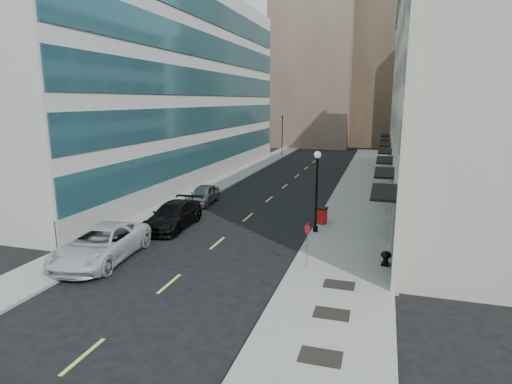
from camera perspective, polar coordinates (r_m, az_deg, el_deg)
The scene contains 21 objects.
ground at distance 19.11m, azimuth -14.39°, elevation -14.11°, with size 160.00×160.00×0.00m, color black.
sidewalk_right at distance 35.56m, azimuth 13.54°, elevation -1.62°, with size 5.00×80.00×0.15m, color gray.
sidewalk_left at distance 38.82m, azimuth -7.53°, elevation -0.24°, with size 3.00×80.00×0.15m, color gray.
building_right at distance 42.27m, azimuth 27.90°, elevation 11.67°, with size 15.30×46.50×18.25m.
building_left at distance 48.58m, azimuth -14.89°, elevation 13.71°, with size 16.14×46.00×20.00m.
skyline_tan_near at distance 83.78m, azimuth 7.91°, elevation 15.92°, with size 14.00×18.00×28.00m, color #92745F.
skyline_brown at distance 86.99m, azimuth 16.61°, elevation 17.39°, with size 12.00×16.00×34.00m, color brown.
skyline_tan_far at distance 95.44m, azimuth 2.71°, elevation 13.74°, with size 12.00×14.00×22.00m, color #92745F.
skyline_stone at distance 81.05m, azimuth 23.51°, elevation 12.35°, with size 10.00×14.00×20.00m, color beige.
grate_near at distance 15.06m, azimuth 8.59°, elevation -20.89°, with size 1.40×1.00×0.01m, color black.
grate_mid at distance 17.64m, azimuth 10.05°, elevation -15.68°, with size 1.40×1.00×0.01m, color black.
grate_far at distance 20.15m, azimuth 11.02°, elevation -12.03°, with size 1.40×1.00×0.01m, color black.
road_centerline at distance 33.89m, azimuth 0.47°, elevation -2.07°, with size 0.15×68.20×0.01m.
traffic_signal at distance 64.30m, azimuth 3.54°, elevation 9.80°, with size 0.66×0.66×6.98m.
car_white_van at distance 24.08m, azimuth -19.96°, elevation -6.56°, with size 3.02×6.55×1.82m, color silver.
car_black_pickup at distance 28.94m, azimuth -10.95°, elevation -3.08°, with size 2.35×5.79×1.68m, color black.
car_silver_sedan at distance 35.31m, azimuth -7.03°, elevation -0.33°, with size 1.79×4.46×1.52m, color gray.
trash_bin at distance 29.26m, azimuth 8.73°, elevation -3.01°, with size 0.84×0.85×1.12m.
lamppost at distance 26.85m, azimuth 8.10°, elevation 1.08°, with size 0.44×0.44×5.25m.
sign_post at distance 21.47m, azimuth 6.84°, elevation -6.14°, with size 0.26×0.11×2.28m.
urn_planter at distance 22.75m, azimuth 16.93°, elevation -8.27°, with size 0.53×0.53×0.74m.
Camera 1 is at (9.17, -14.55, 8.33)m, focal length 30.00 mm.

